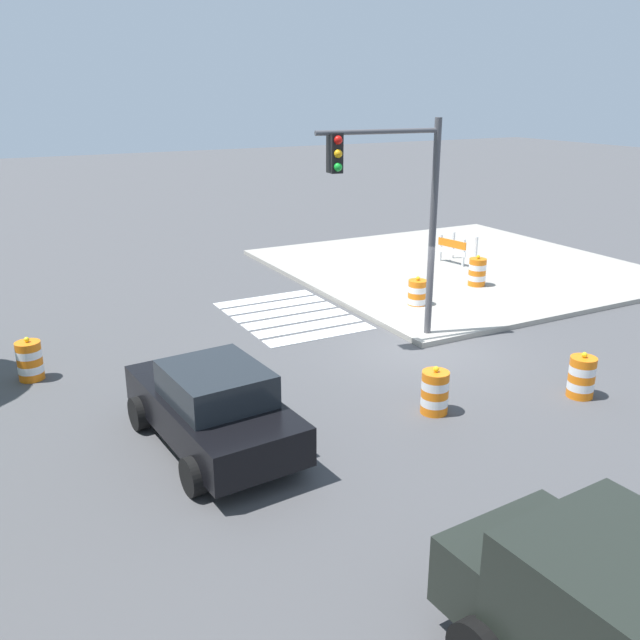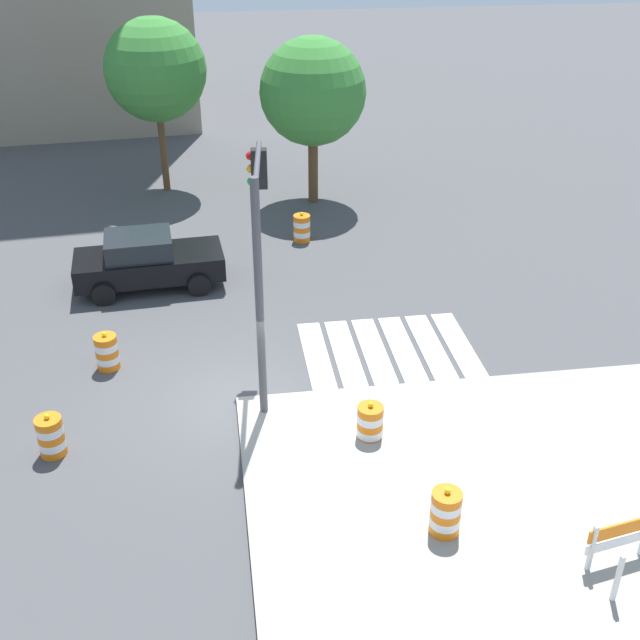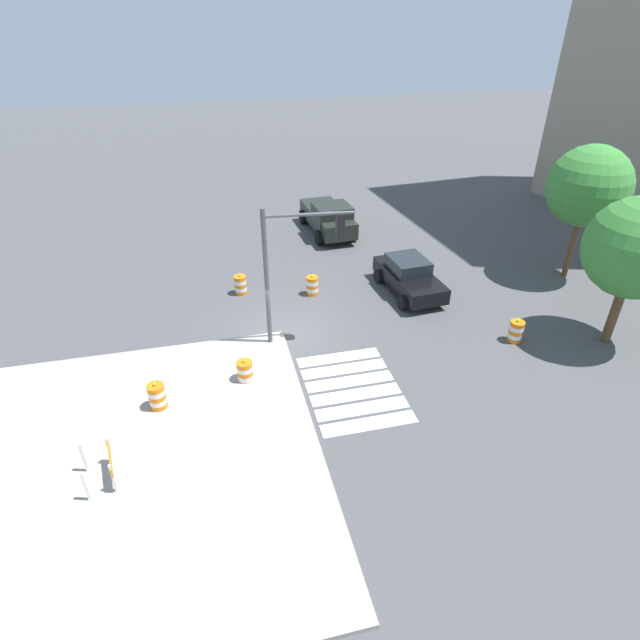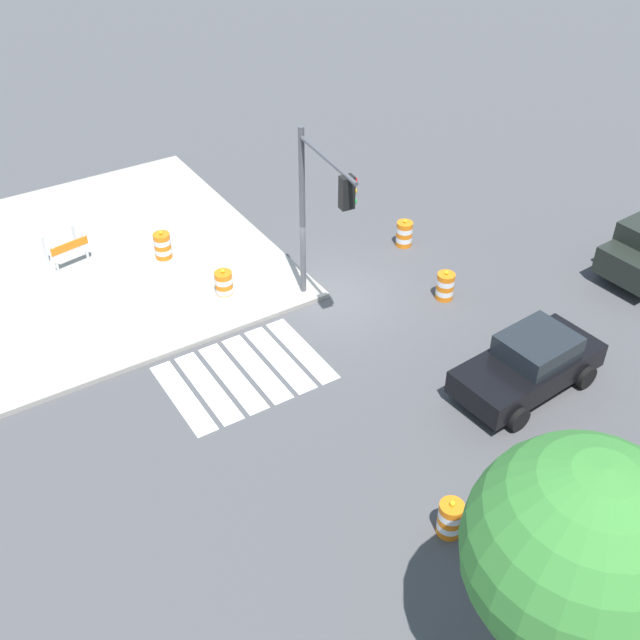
# 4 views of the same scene
# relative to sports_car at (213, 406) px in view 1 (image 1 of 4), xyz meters

# --- Properties ---
(ground_plane) EXTENTS (120.00, 120.00, 0.00)m
(ground_plane) POSITION_rel_sports_car_xyz_m (2.25, -6.39, -0.81)
(ground_plane) COLOR #474749
(sidewalk_corner) EXTENTS (12.00, 12.00, 0.15)m
(sidewalk_corner) POSITION_rel_sports_car_xyz_m (8.25, -12.39, -0.74)
(sidewalk_corner) COLOR #9E998E
(sidewalk_corner) RESTS_ON ground
(crosswalk_stripes) EXTENTS (4.35, 3.20, 0.02)m
(crosswalk_stripes) POSITION_rel_sports_car_xyz_m (6.25, -4.59, -0.80)
(crosswalk_stripes) COLOR silver
(crosswalk_stripes) RESTS_ON ground
(sports_car) EXTENTS (4.43, 2.39, 1.63)m
(sports_car) POSITION_rel_sports_car_xyz_m (0.00, 0.00, 0.00)
(sports_car) COLOR black
(sports_car) RESTS_ON ground
(traffic_barrel_near_corner) EXTENTS (0.56, 0.56, 1.02)m
(traffic_barrel_near_corner) POSITION_rel_sports_car_xyz_m (4.91, 2.62, -0.36)
(traffic_barrel_near_corner) COLOR orange
(traffic_barrel_near_corner) RESTS_ON ground
(traffic_barrel_crosswalk_end) EXTENTS (0.56, 0.56, 1.02)m
(traffic_barrel_crosswalk_end) POSITION_rel_sports_car_xyz_m (5.04, -8.23, -0.36)
(traffic_barrel_crosswalk_end) COLOR orange
(traffic_barrel_crosswalk_end) RESTS_ON ground
(traffic_barrel_median_near) EXTENTS (0.56, 0.56, 1.02)m
(traffic_barrel_median_near) POSITION_rel_sports_car_xyz_m (-1.67, -7.68, -0.36)
(traffic_barrel_median_near) COLOR orange
(traffic_barrel_median_near) RESTS_ON ground
(traffic_barrel_median_far) EXTENTS (0.56, 0.56, 1.02)m
(traffic_barrel_median_far) POSITION_rel_sports_car_xyz_m (-0.81, -4.44, -0.36)
(traffic_barrel_median_far) COLOR orange
(traffic_barrel_median_far) RESTS_ON ground
(traffic_barrel_on_sidewalk) EXTENTS (0.56, 0.56, 1.02)m
(traffic_barrel_on_sidewalk) POSITION_rel_sports_car_xyz_m (5.83, -11.20, -0.21)
(traffic_barrel_on_sidewalk) COLOR orange
(traffic_barrel_on_sidewalk) RESTS_ON sidewalk_corner
(construction_barricade) EXTENTS (1.35, 0.98, 1.00)m
(construction_barricade) POSITION_rel_sports_car_xyz_m (8.62, -12.50, -0.09)
(construction_barricade) COLOR silver
(construction_barricade) RESTS_ON sidewalk_corner
(traffic_light_pole) EXTENTS (0.56, 3.28, 5.50)m
(traffic_light_pole) POSITION_rel_sports_car_xyz_m (2.96, -5.86, 3.10)
(traffic_light_pole) COLOR #4C4C51
(traffic_light_pole) RESTS_ON sidewalk_corner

